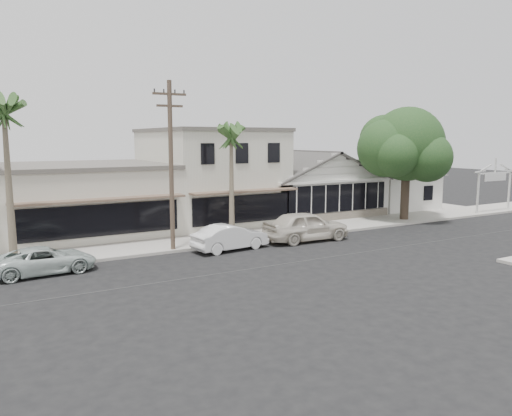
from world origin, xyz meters
TOP-DOWN VIEW (x-y plane):
  - ground at (0.00, 0.00)m, footprint 140.00×140.00m
  - sidewalk_north at (-8.00, 6.75)m, footprint 90.00×3.50m
  - corner_shop at (5.00, 12.47)m, footprint 10.40×8.60m
  - side_cottage at (13.20, 11.50)m, footprint 6.00×6.00m
  - arch_sign at (18.40, 5.30)m, footprint 4.12×0.12m
  - row_building_near at (-3.00, 13.50)m, footprint 8.00×10.00m
  - row_building_midnear at (-12.00, 13.50)m, footprint 10.00×10.00m
  - utility_pole at (-9.00, 5.20)m, footprint 1.80×0.24m
  - car_0 at (-1.13, 4.00)m, footprint 5.33×2.33m
  - car_1 at (-6.13, 4.07)m, footprint 4.42×1.98m
  - car_2 at (-15.53, 3.97)m, footprint 4.51×2.29m
  - shade_tree at (9.29, 6.48)m, footprint 7.49×6.77m
  - palm_east at (-4.76, 6.54)m, footprint 3.05×3.05m
  - palm_mid at (-16.65, 6.00)m, footprint 3.44×3.44m

SIDE VIEW (x-z plane):
  - ground at x=0.00m, z-range 0.00..0.00m
  - sidewalk_north at x=-8.00m, z-range 0.00..0.15m
  - car_2 at x=-15.53m, z-range 0.00..1.22m
  - car_1 at x=-6.13m, z-range 0.00..1.41m
  - car_0 at x=-1.13m, z-range 0.00..1.79m
  - side_cottage at x=13.20m, z-range 0.00..3.00m
  - row_building_midnear at x=-12.00m, z-range 0.00..4.20m
  - corner_shop at x=5.00m, z-range 0.07..5.17m
  - arch_sign at x=18.40m, z-range 1.18..5.13m
  - row_building_near at x=-3.00m, z-range 0.00..6.50m
  - utility_pole at x=-9.00m, z-range 0.29..9.29m
  - shade_tree at x=9.29m, z-range 1.31..9.62m
  - palm_east at x=-4.76m, z-range 2.57..9.85m
  - palm_mid at x=-16.65m, z-range 3.01..11.46m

